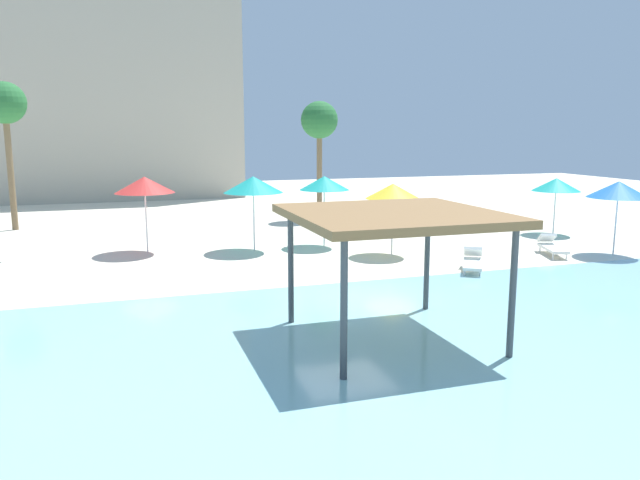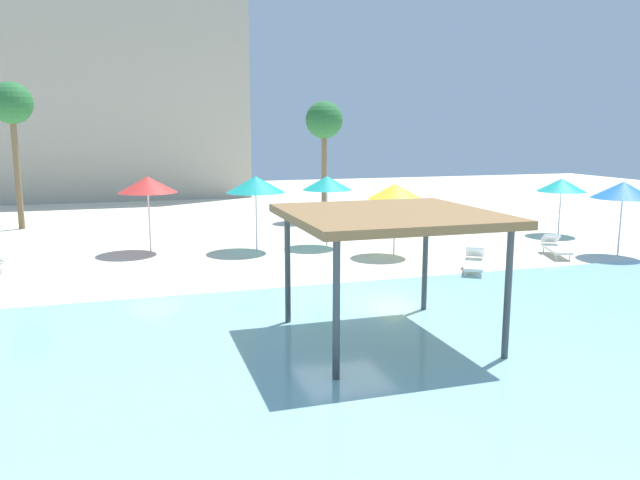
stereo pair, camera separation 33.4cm
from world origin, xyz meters
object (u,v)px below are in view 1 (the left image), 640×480
at_px(beach_umbrella_red_6, 145,185).
at_px(palm_tree_0, 319,123).
at_px(palm_tree_1, 5,107).
at_px(beach_umbrella_teal_3, 324,183).
at_px(lounge_chair_0, 552,246).
at_px(beach_umbrella_teal_2, 556,185).
at_px(shade_pavilion, 394,219).
at_px(beach_umbrella_blue_5, 619,190).
at_px(lounge_chair_4, 473,261).
at_px(beach_umbrella_yellow_0, 393,191).
at_px(beach_umbrella_teal_1, 253,185).

height_order(beach_umbrella_red_6, palm_tree_0, palm_tree_0).
bearing_deg(palm_tree_1, beach_umbrella_teal_3, -33.88).
xyz_separation_m(lounge_chair_0, palm_tree_0, (-5.32, 11.67, 4.64)).
height_order(beach_umbrella_teal_2, beach_umbrella_red_6, beach_umbrella_red_6).
relative_size(shade_pavilion, lounge_chair_0, 2.17).
xyz_separation_m(beach_umbrella_blue_5, lounge_chair_4, (-6.47, -0.70, -2.11)).
distance_m(beach_umbrella_yellow_0, beach_umbrella_red_6, 9.28).
height_order(beach_umbrella_red_6, lounge_chair_0, beach_umbrella_red_6).
height_order(lounge_chair_0, palm_tree_1, palm_tree_1).
height_order(shade_pavilion, beach_umbrella_blue_5, shade_pavilion).
relative_size(shade_pavilion, beach_umbrella_yellow_0, 1.62).
xyz_separation_m(beach_umbrella_yellow_0, lounge_chair_4, (1.40, -3.32, -2.05)).
xyz_separation_m(beach_umbrella_teal_1, palm_tree_1, (-9.56, 8.45, 3.08)).
xyz_separation_m(shade_pavilion, beach_umbrella_yellow_0, (4.02, 8.69, -0.33)).
bearing_deg(beach_umbrella_red_6, lounge_chair_4, -33.44).
height_order(shade_pavilion, lounge_chair_0, shade_pavilion).
distance_m(shade_pavilion, palm_tree_1, 22.27).
bearing_deg(palm_tree_0, beach_umbrella_teal_3, -106.73).
distance_m(beach_umbrella_teal_1, palm_tree_1, 13.13).
bearing_deg(beach_umbrella_blue_5, beach_umbrella_teal_1, 158.21).
xyz_separation_m(beach_umbrella_teal_3, lounge_chair_4, (3.23, -5.81, -2.19)).
relative_size(beach_umbrella_teal_3, palm_tree_1, 0.41).
height_order(beach_umbrella_yellow_0, lounge_chair_4, beach_umbrella_yellow_0).
relative_size(beach_umbrella_teal_1, palm_tree_1, 0.42).
distance_m(shade_pavilion, beach_umbrella_teal_1, 11.12).
relative_size(beach_umbrella_teal_1, lounge_chair_0, 1.44).
bearing_deg(palm_tree_0, lounge_chair_4, -85.51).
height_order(beach_umbrella_yellow_0, beach_umbrella_red_6, beach_umbrella_red_6).
distance_m(beach_umbrella_teal_1, beach_umbrella_blue_5, 13.55).
xyz_separation_m(beach_umbrella_teal_2, lounge_chair_0, (-3.20, -3.88, -1.88)).
bearing_deg(beach_umbrella_teal_1, palm_tree_1, 138.55).
bearing_deg(beach_umbrella_yellow_0, shade_pavilion, -114.84).
relative_size(shade_pavilion, beach_umbrella_teal_1, 1.50).
bearing_deg(palm_tree_1, beach_umbrella_teal_1, -41.45).
bearing_deg(beach_umbrella_red_6, beach_umbrella_yellow_0, -21.00).
bearing_deg(beach_umbrella_teal_1, lounge_chair_0, -22.38).
bearing_deg(palm_tree_0, beach_umbrella_blue_5, -58.86).
relative_size(beach_umbrella_yellow_0, beach_umbrella_blue_5, 0.97).
bearing_deg(beach_umbrella_blue_5, beach_umbrella_red_6, 160.21).
bearing_deg(palm_tree_1, shade_pavilion, -62.31).
bearing_deg(beach_umbrella_teal_1, palm_tree_0, 55.50).
relative_size(beach_umbrella_teal_1, beach_umbrella_blue_5, 1.04).
bearing_deg(shade_pavilion, beach_umbrella_teal_2, 39.67).
bearing_deg(shade_pavilion, lounge_chair_0, 35.09).
relative_size(beach_umbrella_blue_5, lounge_chair_0, 1.39).
bearing_deg(beach_umbrella_blue_5, palm_tree_1, 148.68).
distance_m(beach_umbrella_teal_3, palm_tree_1, 15.32).
xyz_separation_m(beach_umbrella_teal_2, beach_umbrella_teal_3, (-10.71, 0.49, 0.31)).
height_order(beach_umbrella_teal_1, beach_umbrella_teal_3, beach_umbrella_teal_1).
bearing_deg(palm_tree_0, lounge_chair_0, -65.52).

